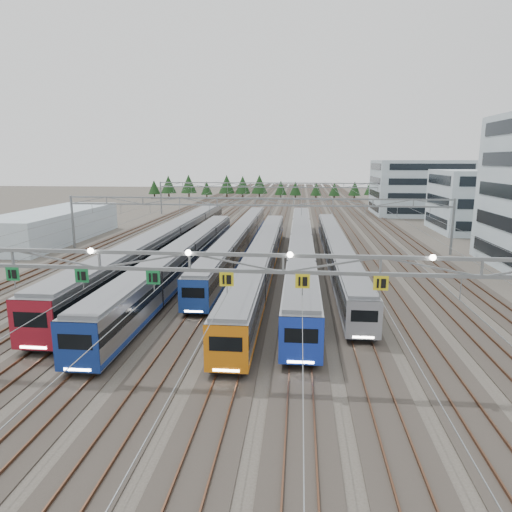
# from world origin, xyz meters

# --- Properties ---
(ground) EXTENTS (400.00, 400.00, 0.00)m
(ground) POSITION_xyz_m (0.00, 0.00, 0.00)
(ground) COLOR #47423A
(ground) RESTS_ON ground
(track_bed) EXTENTS (54.00, 260.00, 5.42)m
(track_bed) POSITION_xyz_m (0.00, 100.00, 1.49)
(track_bed) COLOR #2D2823
(track_bed) RESTS_ON ground
(train_a) EXTENTS (3.19, 66.26, 4.17)m
(train_a) POSITION_xyz_m (-11.25, 34.25, 2.34)
(train_a) COLOR black
(train_a) RESTS_ON ground
(train_b) EXTENTS (2.91, 51.74, 3.79)m
(train_b) POSITION_xyz_m (-6.75, 24.19, 2.15)
(train_b) COLOR black
(train_b) RESTS_ON ground
(train_c) EXTENTS (2.66, 58.08, 3.45)m
(train_c) POSITION_xyz_m (-2.25, 38.85, 1.98)
(train_c) COLOR black
(train_c) RESTS_ON ground
(train_d) EXTENTS (2.77, 53.67, 3.60)m
(train_d) POSITION_xyz_m (2.25, 25.98, 2.05)
(train_d) COLOR black
(train_d) RESTS_ON ground
(train_e) EXTENTS (2.86, 64.71, 3.73)m
(train_e) POSITION_xyz_m (6.75, 33.06, 2.12)
(train_e) COLOR black
(train_e) RESTS_ON ground
(train_f) EXTENTS (2.61, 52.18, 3.40)m
(train_f) POSITION_xyz_m (11.25, 31.47, 1.95)
(train_f) COLOR black
(train_f) RESTS_ON ground
(gantry_near) EXTENTS (56.36, 0.61, 8.08)m
(gantry_near) POSITION_xyz_m (-0.05, -0.12, 7.09)
(gantry_near) COLOR gray
(gantry_near) RESTS_ON ground
(gantry_mid) EXTENTS (56.36, 0.36, 8.00)m
(gantry_mid) POSITION_xyz_m (0.00, 40.00, 6.39)
(gantry_mid) COLOR gray
(gantry_mid) RESTS_ON ground
(gantry_far) EXTENTS (56.36, 0.36, 8.00)m
(gantry_far) POSITION_xyz_m (0.00, 85.00, 6.39)
(gantry_far) COLOR gray
(gantry_far) RESTS_ON ground
(depot_bldg_mid) EXTENTS (14.00, 16.00, 11.40)m
(depot_bldg_mid) POSITION_xyz_m (39.18, 62.59, 5.70)
(depot_bldg_mid) COLOR #ABBFCC
(depot_bldg_mid) RESTS_ON ground
(depot_bldg_north) EXTENTS (22.00, 18.00, 13.20)m
(depot_bldg_north) POSITION_xyz_m (35.82, 90.12, 6.60)
(depot_bldg_north) COLOR #ABBFCC
(depot_bldg_north) RESTS_ON ground
(west_shed) EXTENTS (10.00, 30.00, 4.99)m
(west_shed) POSITION_xyz_m (-34.54, 45.74, 2.50)
(west_shed) COLOR #ABBFCC
(west_shed) RESTS_ON ground
(treeline) EXTENTS (93.80, 5.60, 7.02)m
(treeline) POSITION_xyz_m (-0.90, 131.84, 4.23)
(treeline) COLOR #332114
(treeline) RESTS_ON ground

